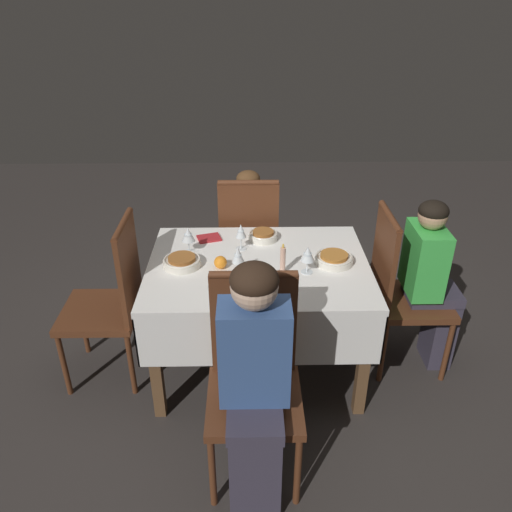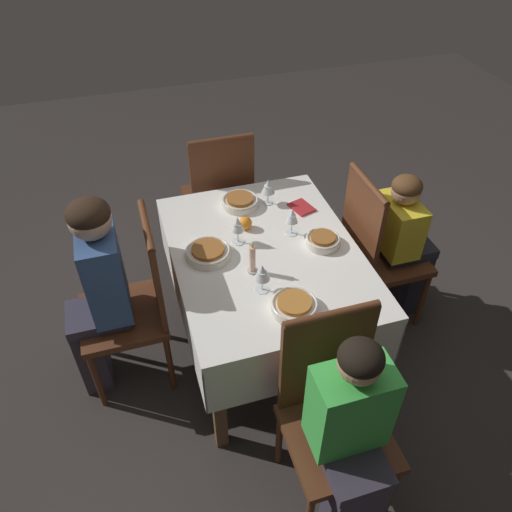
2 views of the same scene
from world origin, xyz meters
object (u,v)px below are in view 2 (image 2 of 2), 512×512
at_px(chair_north, 136,300).
at_px(person_adult_denim, 97,289).
at_px(orange_fruit, 245,223).
at_px(bowl_north, 208,252).
at_px(candle_centerpiece, 253,261).
at_px(person_child_green, 352,439).
at_px(person_child_yellow, 404,241).
at_px(bowl_west, 295,305).
at_px(chair_east, 220,194).
at_px(bowl_south, 323,240).
at_px(wine_glass_west, 262,273).
at_px(wine_glass_north, 238,225).
at_px(dining_table, 265,266).
at_px(wine_glass_south, 292,217).
at_px(chair_west, 333,408).
at_px(bowl_east, 240,201).
at_px(napkin_red_folded, 302,207).
at_px(wine_glass_east, 268,187).
at_px(chair_south, 376,247).

bearing_deg(chair_north, person_adult_denim, -90.00).
bearing_deg(orange_fruit, bowl_north, 124.34).
distance_m(bowl_north, orange_fruit, 0.29).
bearing_deg(candle_centerpiece, person_child_green, -171.06).
height_order(person_child_yellow, bowl_west, person_child_yellow).
bearing_deg(chair_east, bowl_south, 111.71).
distance_m(chair_north, bowl_north, 0.45).
height_order(person_child_yellow, wine_glass_west, person_child_yellow).
relative_size(wine_glass_north, wine_glass_west, 1.03).
height_order(dining_table, wine_glass_west, wine_glass_west).
xyz_separation_m(chair_north, bowl_north, (0.01, -0.40, 0.21)).
distance_m(bowl_north, wine_glass_south, 0.48).
height_order(chair_west, bowl_south, chair_west).
height_order(person_child_yellow, bowl_east, person_child_yellow).
bearing_deg(wine_glass_south, napkin_red_folded, -34.11).
distance_m(wine_glass_north, wine_glass_west, 0.37).
relative_size(chair_east, bowl_west, 4.73).
distance_m(person_child_green, wine_glass_north, 1.16).
distance_m(chair_west, person_adult_denim, 1.25).
distance_m(chair_east, wine_glass_south, 0.82).
height_order(bowl_west, candle_centerpiece, candle_centerpiece).
distance_m(chair_west, candle_centerpiece, 0.76).
height_order(person_adult_denim, bowl_north, person_adult_denim).
bearing_deg(wine_glass_east, bowl_south, -160.06).
height_order(person_child_green, orange_fruit, person_child_green).
bearing_deg(bowl_west, chair_north, 56.36).
relative_size(wine_glass_west, napkin_red_folded, 0.97).
xyz_separation_m(wine_glass_west, napkin_red_folded, (0.56, -0.41, -0.10)).
bearing_deg(bowl_north, bowl_east, -35.68).
xyz_separation_m(chair_north, bowl_west, (-0.46, -0.69, 0.21)).
bearing_deg(dining_table, person_adult_denim, 87.66).
distance_m(chair_west, wine_glass_east, 1.28).
relative_size(chair_south, chair_east, 1.00).
bearing_deg(person_child_green, chair_west, 90.00).
relative_size(chair_west, chair_east, 1.00).
height_order(bowl_north, bowl_south, same).
xyz_separation_m(dining_table, person_child_green, (-1.01, -0.03, -0.03)).
bearing_deg(bowl_east, wine_glass_north, 162.48).
bearing_deg(dining_table, orange_fruit, 12.54).
xyz_separation_m(chair_north, chair_east, (0.80, -0.64, 0.00)).
relative_size(bowl_west, wine_glass_south, 1.34).
bearing_deg(bowl_north, chair_south, -89.51).
bearing_deg(bowl_west, person_child_yellow, -61.07).
relative_size(dining_table, bowl_west, 5.78).
bearing_deg(chair_west, person_child_green, -90.00).
distance_m(dining_table, wine_glass_north, 0.27).
xyz_separation_m(bowl_north, orange_fruit, (0.17, -0.24, 0.01)).
bearing_deg(wine_glass_south, chair_west, 171.23).
bearing_deg(dining_table, wine_glass_north, 46.02).
relative_size(bowl_north, wine_glass_east, 1.46).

